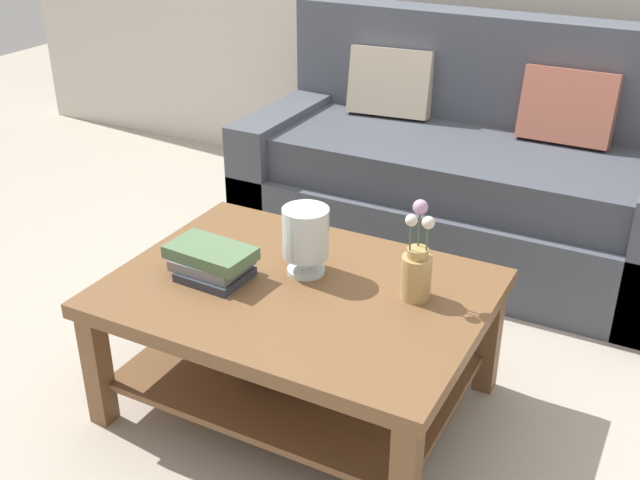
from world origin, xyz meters
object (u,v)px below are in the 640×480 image
object	(u,v)px
book_stack_main	(212,261)
glass_hurricane_vase	(306,235)
couch	(464,176)
coffee_table	(299,320)
flower_pitcher	(417,267)

from	to	relation	value
book_stack_main	glass_hurricane_vase	world-z (taller)	glass_hurricane_vase
couch	coffee_table	distance (m)	1.40
glass_hurricane_vase	flower_pitcher	distance (m)	0.38
couch	book_stack_main	size ratio (longest dim) A/B	6.82
glass_hurricane_vase	book_stack_main	bearing A→B (deg)	-147.38
coffee_table	glass_hurricane_vase	bearing A→B (deg)	102.91
couch	flower_pitcher	distance (m)	1.33
book_stack_main	flower_pitcher	size ratio (longest dim) A/B	0.89
book_stack_main	glass_hurricane_vase	bearing A→B (deg)	32.62
coffee_table	glass_hurricane_vase	distance (m)	0.28
couch	glass_hurricane_vase	distance (m)	1.33
book_stack_main	coffee_table	bearing A→B (deg)	14.44
book_stack_main	couch	bearing A→B (deg)	75.46
glass_hurricane_vase	coffee_table	bearing A→B (deg)	-77.09
couch	coffee_table	bearing A→B (deg)	-94.14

